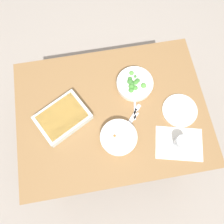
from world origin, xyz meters
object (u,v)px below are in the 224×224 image
stew_bowl (119,137)px  spoon_spare (172,144)px  drink_cup (181,142)px  spoon_by_stew (128,127)px  broccoli_bowl (135,84)px  side_plate (180,110)px  fork_on_table (134,114)px  spoon_by_broccoli (135,103)px  baking_dish (63,118)px

stew_bowl → spoon_spare: (-0.31, 0.09, -0.03)m
drink_cup → spoon_by_stew: (0.28, -0.16, -0.03)m
broccoli_bowl → side_plate: 0.33m
side_plate → fork_on_table: side_plate is taller
spoon_by_broccoli → spoon_spare: (-0.17, 0.30, 0.00)m
side_plate → spoon_spare: size_ratio=1.25×
spoon_by_stew → baking_dish: bearing=-17.0°
stew_bowl → spoon_by_broccoli: size_ratio=1.26×
drink_cup → spoon_by_broccoli: bearing=-55.1°
stew_bowl → fork_on_table: 0.18m
stew_bowl → side_plate: stew_bowl is taller
stew_bowl → drink_cup: drink_cup is taller
spoon_spare → fork_on_table: (0.19, -0.23, -0.00)m
broccoli_bowl → side_plate: broccoli_bowl is taller
side_plate → fork_on_table: (0.29, -0.03, -0.00)m
spoon_by_stew → fork_on_table: spoon_by_stew is taller
baking_dish → spoon_by_stew: 0.40m
spoon_by_stew → spoon_spare: 0.29m
broccoli_bowl → spoon_by_broccoli: broccoli_bowl is taller
broccoli_bowl → side_plate: bearing=138.5°
broccoli_bowl → drink_cup: (-0.19, 0.42, 0.01)m
drink_cup → side_plate: drink_cup is taller
stew_bowl → broccoli_bowl: (-0.16, -0.33, -0.00)m
baking_dish → drink_cup: drink_cup is taller
spoon_spare → baking_dish: bearing=-23.4°
stew_bowl → drink_cup: bearing=165.3°
broccoli_bowl → spoon_by_stew: 0.28m
baking_dish → spoon_spare: baking_dish is taller
side_plate → spoon_by_broccoli: side_plate is taller
spoon_by_stew → stew_bowl: bearing=42.5°
stew_bowl → fork_on_table: stew_bowl is taller
stew_bowl → baking_dish: same height
baking_dish → side_plate: 0.73m
side_plate → drink_cup: bearing=73.9°
side_plate → spoon_spare: bearing=63.0°
stew_bowl → spoon_by_stew: 0.10m
drink_cup → spoon_spare: drink_cup is taller
baking_dish → spoon_by_broccoli: (-0.46, -0.03, -0.03)m
spoon_by_stew → spoon_by_broccoli: 0.16m
side_plate → fork_on_table: size_ratio=1.53×
drink_cup → broccoli_bowl: bearing=-65.9°
stew_bowl → broccoli_bowl: 0.37m
side_plate → spoon_by_stew: size_ratio=1.55×
stew_bowl → broccoli_bowl: bearing=-116.7°
broccoli_bowl → baking_dish: bearing=17.2°
broccoli_bowl → baking_dish: 0.50m
broccoli_bowl → spoon_by_broccoli: size_ratio=1.35×
stew_bowl → side_plate: (-0.41, -0.11, -0.03)m
spoon_by_stew → fork_on_table: bearing=-126.2°
baking_dish → spoon_spare: bearing=156.6°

